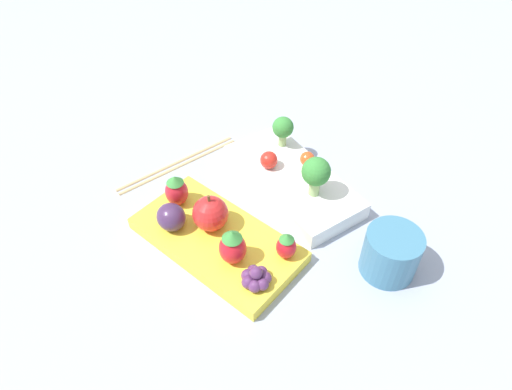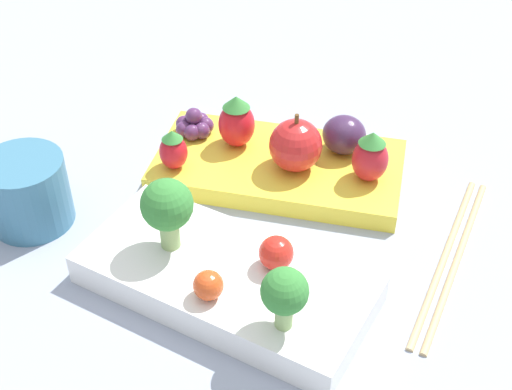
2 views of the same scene
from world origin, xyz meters
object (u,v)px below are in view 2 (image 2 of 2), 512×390
Objects in this scene: cherry_tomato_1 at (207,285)px; bento_box_fruit at (278,167)px; cherry_tomato_0 at (276,253)px; broccoli_floret_0 at (167,207)px; chopsticks_pair at (451,256)px; plum at (344,135)px; grape_cluster at (194,125)px; strawberry_1 at (173,150)px; broccoli_floret_1 at (285,293)px; strawberry_0 at (237,122)px; bento_box_savoury at (229,280)px; drinking_cup at (27,192)px; strawberry_2 at (370,157)px; apple at (296,145)px.

bento_box_fruit is at bearing -86.95° from cherry_tomato_1.
cherry_tomato_0 is (-0.05, 0.14, 0.03)m from bento_box_fruit.
broccoli_floret_0 reaches higher than chopsticks_pair.
broccoli_floret_0 is at bearing 63.38° from plum.
grape_cluster is (0.09, -0.01, 0.02)m from bento_box_fruit.
cherry_tomato_0 is 0.17m from plum.
strawberry_1 is 0.06m from grape_cluster.
broccoli_floret_1 is 0.23m from strawberry_0.
broccoli_floret_0 is at bearing 114.55° from strawberry_1.
bento_box_fruit is at bearing -104.61° from broccoli_floret_0.
drinking_cup is (0.19, -0.02, 0.02)m from bento_box_savoury.
plum is at bearing -44.99° from strawberry_2.
strawberry_1 is 1.05× the size of grape_cluster.
apple is 1.14× the size of strawberry_2.
cherry_tomato_0 is 0.67× the size of strawberry_1.
strawberry_1 reaches higher than cherry_tomato_1.
strawberry_2 is at bearing 176.76° from grape_cluster.
cherry_tomato_0 is 0.14m from strawberry_2.
cherry_tomato_0 is 0.47× the size of apple.
chopsticks_pair is (-0.21, -0.09, -0.06)m from broccoli_floret_0.
broccoli_floret_0 is 2.76× the size of cherry_tomato_1.
broccoli_floret_1 is 0.96× the size of strawberry_0.
cherry_tomato_0 is 0.16m from strawberry_1.
bento_box_savoury is 0.15m from apple.
chopsticks_pair is (-0.17, 0.06, -0.01)m from bento_box_fruit.
bento_box_savoury is at bearing 122.05° from grape_cluster.
bento_box_savoury is 0.19m from drinking_cup.
bento_box_savoury is at bearing 109.72° from strawberry_0.
cherry_tomato_1 is 0.57× the size of strawberry_1.
cherry_tomato_1 is 0.43× the size of strawberry_0.
broccoli_floret_1 is 1.35× the size of grape_cluster.
cherry_tomato_0 is at bearing 88.10° from plum.
strawberry_1 reaches higher than chopsticks_pair.
bento_box_fruit is 6.08× the size of strawberry_1.
grape_cluster is (0.11, -0.02, -0.01)m from apple.
strawberry_2 is 0.70× the size of drinking_cup.
strawberry_0 is 0.23m from chopsticks_pair.
bento_box_fruit is at bearing -69.82° from broccoli_floret_1.
broccoli_floret_1 is 0.21m from strawberry_1.
cherry_tomato_1 is at bearing 117.00° from grape_cluster.
strawberry_2 is at bearing -179.09° from bento_box_fruit.
strawberry_2 is (-0.13, 0.01, -0.00)m from strawberry_0.
apple is 0.16m from chopsticks_pair.
broccoli_floret_1 is (-0.07, 0.19, 0.05)m from bento_box_fruit.
strawberry_1 is (0.09, -0.14, -0.00)m from cherry_tomato_1.
drinking_cup is at bearing 37.27° from bento_box_fruit.
cherry_tomato_1 is at bearing 87.54° from apple.
cherry_tomato_0 is at bearing -174.88° from broccoli_floret_0.
broccoli_floret_0 is 0.07m from cherry_tomato_1.
cherry_tomato_1 is at bearing 83.35° from bento_box_savoury.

